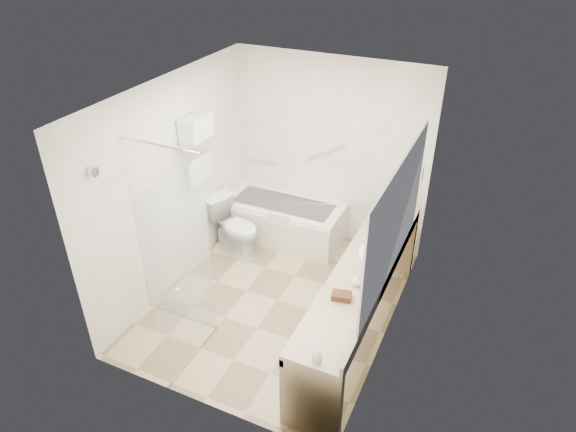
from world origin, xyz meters
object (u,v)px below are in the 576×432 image
at_px(amenity_basket, 342,296).
at_px(water_bottle_left, 376,220).
at_px(vanity_counter, 360,289).
at_px(bathtub, 284,221).
at_px(toilet, 235,227).

bearing_deg(amenity_basket, water_bottle_left, 92.73).
relative_size(vanity_counter, amenity_basket, 14.80).
height_order(bathtub, amenity_basket, amenity_basket).
xyz_separation_m(vanity_counter, amenity_basket, (-0.05, -0.46, 0.24)).
relative_size(bathtub, water_bottle_left, 7.19).
distance_m(amenity_basket, water_bottle_left, 1.33).
xyz_separation_m(bathtub, vanity_counter, (1.52, -1.39, 0.36)).
bearing_deg(water_bottle_left, amenity_basket, -87.27).
height_order(toilet, water_bottle_left, water_bottle_left).
relative_size(vanity_counter, toilet, 3.60).
bearing_deg(toilet, water_bottle_left, -72.29).
distance_m(bathtub, water_bottle_left, 1.65).
bearing_deg(vanity_counter, toilet, 156.71).
relative_size(bathtub, toilet, 2.13).
height_order(vanity_counter, amenity_basket, vanity_counter).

